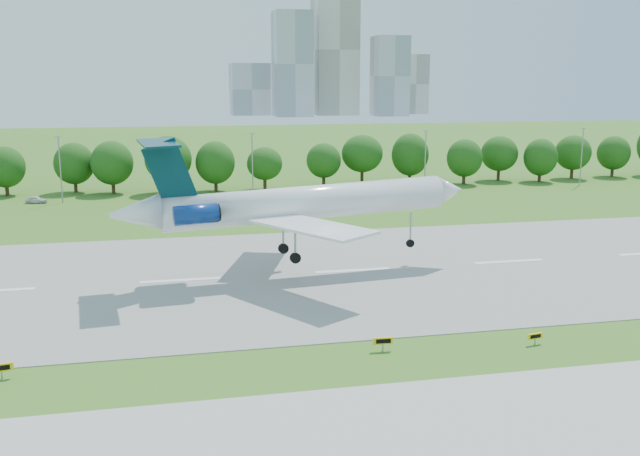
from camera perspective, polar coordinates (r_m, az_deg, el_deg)
The scene contains 10 objects.
ground at distance 58.16m, azimuth -10.54°, elevation -10.86°, with size 600.00×600.00×0.00m, color #37651A.
runway at distance 81.80m, azimuth -11.09°, elevation -4.15°, with size 400.00×45.00×0.08m, color gray.
tree_line at distance 146.62m, azimuth -11.75°, elevation 5.29°, with size 288.40×8.40×10.40m.
light_poles at distance 136.67m, azimuth -12.76°, elevation 4.85°, with size 175.90×0.25×12.19m.
skyline at distance 455.75m, azimuth 0.72°, elevation 12.85°, with size 127.00×52.00×80.00m.
airliner at distance 80.78m, azimuth -2.44°, elevation 2.03°, with size 41.98×30.41×14.21m.
taxi_sign_left at distance 59.73m, azimuth -24.15°, elevation -10.17°, with size 1.77×0.51×1.24m.
taxi_sign_centre at distance 60.22m, azimuth 5.06°, elevation -9.00°, with size 1.69×0.31×1.19m.
taxi_sign_right at distance 64.12m, azimuth 16.84°, elevation -8.29°, with size 1.44×0.39×1.01m.
service_vehicle_b at distance 140.17m, azimuth -21.76°, elevation 2.11°, with size 1.53×3.80×1.29m, color silver.
Camera 1 is at (-0.84, -53.73, 22.23)m, focal length 40.00 mm.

